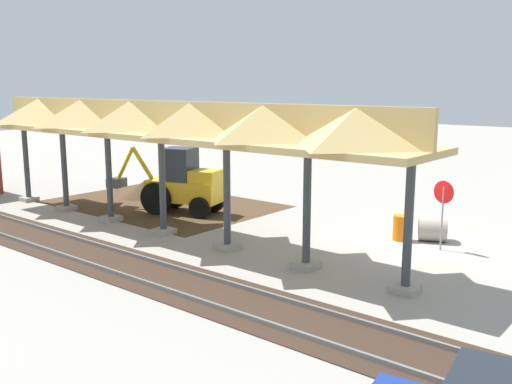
# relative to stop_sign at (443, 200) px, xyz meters

# --- Properties ---
(ground_plane) EXTENTS (120.00, 120.00, 0.00)m
(ground_plane) POSITION_rel_stop_sign_xyz_m (1.04, -0.42, -1.70)
(ground_plane) COLOR #9E998E
(dirt_work_zone) EXTENTS (10.28, 7.00, 0.01)m
(dirt_work_zone) POSITION_rel_stop_sign_xyz_m (12.88, 0.91, -1.70)
(dirt_work_zone) COLOR #4C3823
(dirt_work_zone) RESTS_ON ground
(platform_canopy) EXTENTS (20.40, 3.20, 4.90)m
(platform_canopy) POSITION_rel_stop_sign_xyz_m (8.76, 4.49, 2.46)
(platform_canopy) COLOR #9E998E
(platform_canopy) RESTS_ON ground
(rail_tracks) EXTENTS (60.00, 2.58, 0.15)m
(rail_tracks) POSITION_rel_stop_sign_xyz_m (1.04, 7.83, -1.67)
(rail_tracks) COLOR slate
(rail_tracks) RESTS_ON ground
(stop_sign) EXTENTS (0.74, 0.22, 2.36)m
(stop_sign) POSITION_rel_stop_sign_xyz_m (0.00, 0.00, 0.00)
(stop_sign) COLOR gray
(stop_sign) RESTS_ON ground
(backhoe) EXTENTS (5.42, 2.75, 2.82)m
(backhoe) POSITION_rel_stop_sign_xyz_m (10.89, 1.60, -0.44)
(backhoe) COLOR yellow
(backhoe) RESTS_ON ground
(dirt_mound) EXTENTS (4.82, 4.82, 1.49)m
(dirt_mound) POSITION_rel_stop_sign_xyz_m (15.02, 0.26, -1.70)
(dirt_mound) COLOR #4C3823
(dirt_mound) RESTS_ON ground
(concrete_pipe) EXTENTS (1.24, 1.21, 0.89)m
(concrete_pipe) POSITION_rel_stop_sign_xyz_m (0.67, -0.92, -1.25)
(concrete_pipe) COLOR #9E9384
(concrete_pipe) RESTS_ON ground
(traffic_barrel) EXTENTS (0.56, 0.56, 0.90)m
(traffic_barrel) POSITION_rel_stop_sign_xyz_m (1.58, -0.29, -1.25)
(traffic_barrel) COLOR orange
(traffic_barrel) RESTS_ON ground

